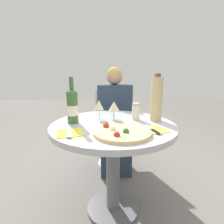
{
  "coord_description": "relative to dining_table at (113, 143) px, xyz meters",
  "views": [
    {
      "loc": [
        -0.08,
        -1.2,
        1.07
      ],
      "look_at": [
        -0.01,
        -0.07,
        0.81
      ],
      "focal_mm": 28.0,
      "sensor_mm": 36.0,
      "label": 1
    }
  ],
  "objects": [
    {
      "name": "place_setting_right",
      "position": [
        0.24,
        -0.17,
        0.15
      ],
      "size": [
        0.18,
        0.19,
        0.01
      ],
      "color": "yellow",
      "rests_on": "dining_table"
    },
    {
      "name": "wine_glass_back_right",
      "position": [
        0.01,
        0.12,
        0.24
      ],
      "size": [
        0.07,
        0.07,
        0.13
      ],
      "color": "silver",
      "rests_on": "dining_table"
    },
    {
      "name": "sugar_shaker",
      "position": [
        0.18,
        0.1,
        0.21
      ],
      "size": [
        0.06,
        0.06,
        0.13
      ],
      "color": "silver",
      "rests_on": "dining_table"
    },
    {
      "name": "chair_behind_diner",
      "position": [
        0.06,
        0.8,
        -0.15
      ],
      "size": [
        0.43,
        0.43,
        0.88
      ],
      "rotation": [
        0.0,
        0.0,
        3.14
      ],
      "color": "silver",
      "rests_on": "ground_plane"
    },
    {
      "name": "tall_carafe",
      "position": [
        0.33,
        0.06,
        0.31
      ],
      "size": [
        0.09,
        0.09,
        0.35
      ],
      "color": "tan",
      "rests_on": "dining_table"
    },
    {
      "name": "wine_glass_back_left",
      "position": [
        -0.1,
        0.12,
        0.26
      ],
      "size": [
        0.07,
        0.07,
        0.15
      ],
      "color": "silver",
      "rests_on": "dining_table"
    },
    {
      "name": "wine_bottle",
      "position": [
        -0.29,
        0.03,
        0.27
      ],
      "size": [
        0.08,
        0.08,
        0.33
      ],
      "color": "#38602D",
      "rests_on": "dining_table"
    },
    {
      "name": "wine_glass_front_right",
      "position": [
        0.01,
        0.04,
        0.26
      ],
      "size": [
        0.08,
        0.08,
        0.15
      ],
      "color": "silver",
      "rests_on": "dining_table"
    },
    {
      "name": "place_setting_left",
      "position": [
        -0.27,
        -0.19,
        0.15
      ],
      "size": [
        0.18,
        0.19,
        0.01
      ],
      "color": "yellow",
      "rests_on": "dining_table"
    },
    {
      "name": "pizza_large",
      "position": [
        0.04,
        -0.22,
        0.16
      ],
      "size": [
        0.35,
        0.35,
        0.05
      ],
      "color": "#E5C17F",
      "rests_on": "dining_table"
    },
    {
      "name": "dining_table",
      "position": [
        0.0,
        0.0,
        0.0
      ],
      "size": [
        0.89,
        0.89,
        0.71
      ],
      "color": "slate",
      "rests_on": "ground_plane"
    },
    {
      "name": "seated_diner",
      "position": [
        0.06,
        0.65,
        -0.07
      ],
      "size": [
        0.38,
        0.41,
        1.13
      ],
      "rotation": [
        0.0,
        0.0,
        3.14
      ],
      "color": "#28384C",
      "rests_on": "ground_plane"
    },
    {
      "name": "ground_plane",
      "position": [
        0.0,
        0.0,
        -0.57
      ],
      "size": [
        12.0,
        12.0,
        0.0
      ],
      "primitive_type": "plane",
      "color": "slate",
      "rests_on": "ground"
    }
  ]
}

